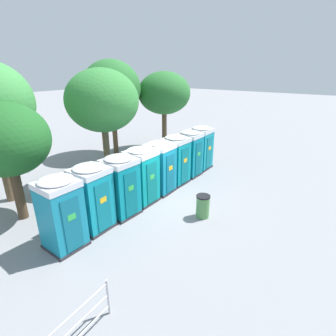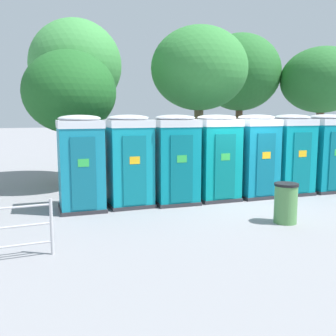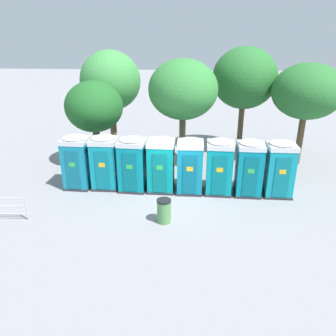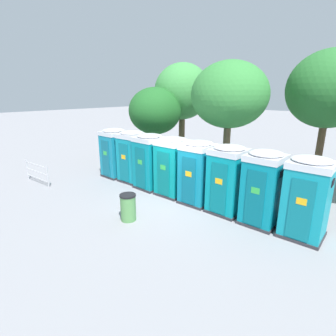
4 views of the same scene
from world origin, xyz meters
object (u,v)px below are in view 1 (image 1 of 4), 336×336
at_px(portapotty_3, 142,175).
at_px(event_barrier, 74,328).
at_px(portapotty_1, 92,197).
at_px(portapotty_5, 176,159).
at_px(portapotty_2, 121,186).
at_px(portapotty_6, 190,153).
at_px(portapotty_7, 201,147).
at_px(portapotty_0, 61,213).
at_px(street_tree_0, 102,101).
at_px(street_tree_3, 7,140).
at_px(trash_can, 203,206).
at_px(street_tree_4, 112,89).
at_px(portapotty_4, 160,167).
at_px(street_tree_1, 164,93).

bearing_deg(portapotty_3, event_barrier, -151.44).
distance_m(portapotty_1, portapotty_5, 5.29).
bearing_deg(portapotty_2, portapotty_1, 174.31).
height_order(portapotty_6, portapotty_7, same).
distance_m(portapotty_2, event_barrier, 5.65).
bearing_deg(portapotty_0, portapotty_2, -1.24).
relative_size(street_tree_0, street_tree_3, 1.24).
xyz_separation_m(portapotty_7, street_tree_3, (-9.17, 3.06, 1.96)).
xyz_separation_m(street_tree_3, event_barrier, (-2.05, -6.26, -2.67)).
relative_size(portapotty_5, trash_can, 2.66).
relative_size(portapotty_0, street_tree_4, 0.41).
relative_size(portapotty_4, street_tree_3, 0.55).
bearing_deg(portapotty_4, portapotty_5, 0.38).
xyz_separation_m(portapotty_1, portapotty_5, (5.29, -0.13, 0.00)).
xyz_separation_m(portapotty_5, street_tree_3, (-6.53, 3.06, 1.96)).
bearing_deg(street_tree_3, portapotty_4, -30.55).
xyz_separation_m(portapotty_6, street_tree_4, (0.32, 6.21, 3.15)).
relative_size(portapotty_3, portapotty_6, 1.00).
height_order(street_tree_0, trash_can, street_tree_0).
height_order(portapotty_1, portapotty_3, same).
height_order(portapotty_0, portapotty_2, same).
bearing_deg(street_tree_1, street_tree_0, -171.06).
relative_size(portapotty_1, event_barrier, 1.24).
relative_size(portapotty_1, portapotty_6, 1.00).
distance_m(portapotty_0, street_tree_0, 6.40).
distance_m(portapotty_5, event_barrier, 9.18).
relative_size(street_tree_3, trash_can, 4.85).
xyz_separation_m(portapotty_7, street_tree_4, (-1.00, 6.18, 3.15)).
xyz_separation_m(street_tree_0, street_tree_4, (3.46, 3.03, 0.26)).
bearing_deg(portapotty_4, street_tree_0, 98.91).
distance_m(portapotty_6, street_tree_4, 6.97).
bearing_deg(portapotty_2, street_tree_1, 25.77).
bearing_deg(portapotty_6, event_barrier, -162.28).
height_order(street_tree_0, street_tree_1, street_tree_0).
bearing_deg(street_tree_0, event_barrier, -136.79).
height_order(street_tree_3, street_tree_4, street_tree_4).
relative_size(portapotty_0, street_tree_1, 0.46).
height_order(portapotty_3, portapotty_4, same).
xyz_separation_m(portapotty_1, portapotty_4, (3.96, -0.14, 0.00)).
bearing_deg(street_tree_0, portapotty_3, -104.83).
bearing_deg(trash_can, portapotty_2, 121.49).
relative_size(portapotty_2, street_tree_3, 0.55).
relative_size(portapotty_5, portapotty_7, 1.00).
height_order(portapotty_2, street_tree_3, street_tree_3).
xyz_separation_m(portapotty_3, street_tree_3, (-3.88, 3.03, 1.96)).
height_order(portapotty_4, street_tree_4, street_tree_4).
xyz_separation_m(portapotty_4, street_tree_3, (-5.20, 3.07, 1.96)).
xyz_separation_m(portapotty_2, street_tree_1, (8.64, 4.17, 2.73)).
distance_m(portapotty_1, street_tree_0, 5.43).
bearing_deg(street_tree_1, event_barrier, -150.93).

